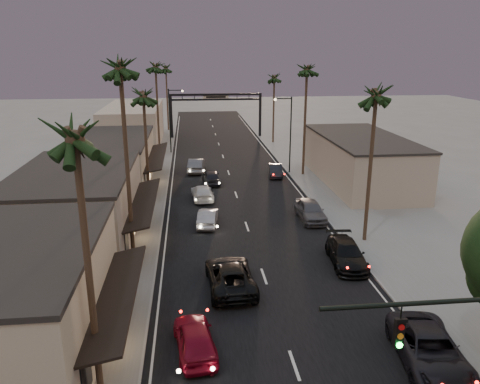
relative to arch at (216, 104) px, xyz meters
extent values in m
plane|color=slate|center=(0.00, -30.00, -5.53)|extent=(200.00, 200.00, 0.00)
cube|color=black|center=(0.00, -25.00, -5.53)|extent=(14.00, 120.00, 0.02)
cube|color=slate|center=(-9.50, -18.00, -5.47)|extent=(5.00, 92.00, 0.12)
cube|color=slate|center=(9.50, -18.00, -5.47)|extent=(5.00, 92.00, 0.12)
cube|color=#B9AC8D|center=(-13.00, -58.00, -2.78)|extent=(8.00, 12.00, 5.50)
cube|color=tan|center=(-13.00, -44.00, -2.78)|extent=(8.00, 14.00, 5.50)
cube|color=#B9AC8D|center=(-13.00, -28.00, -3.03)|extent=(8.00, 16.00, 5.00)
cube|color=tan|center=(-13.00, -5.00, -2.53)|extent=(8.00, 20.00, 6.00)
cube|color=tan|center=(14.00, -30.00, -3.03)|extent=(8.00, 18.00, 5.00)
cylinder|color=black|center=(3.40, -66.00, 1.07)|extent=(8.40, 0.16, 0.16)
cube|color=black|center=(1.80, -66.00, 0.02)|extent=(0.28, 0.22, 1.00)
cube|color=black|center=(-7.40, 0.00, -2.03)|extent=(0.40, 0.40, 7.00)
cube|color=black|center=(7.40, 0.00, -2.03)|extent=(0.40, 0.40, 7.00)
cube|color=black|center=(0.00, 0.00, 1.57)|extent=(15.20, 0.35, 0.35)
cube|color=black|center=(0.00, 0.00, 0.77)|extent=(15.20, 0.30, 0.30)
cube|color=beige|center=(0.00, -0.02, 1.17)|extent=(4.20, 0.12, 1.00)
cylinder|color=black|center=(7.20, -25.00, -1.03)|extent=(0.16, 0.16, 9.00)
cylinder|color=black|center=(6.20, -25.00, 3.27)|extent=(2.00, 0.12, 0.12)
sphere|color=#FFD899|center=(5.30, -25.00, 3.17)|extent=(0.30, 0.30, 0.30)
cylinder|color=black|center=(-7.20, -12.00, -1.03)|extent=(0.16, 0.16, 9.00)
cylinder|color=black|center=(-6.20, -12.00, 3.27)|extent=(2.00, 0.12, 0.12)
sphere|color=#FFD899|center=(-5.30, -12.00, 3.17)|extent=(0.30, 0.30, 0.30)
cylinder|color=#38281C|center=(-8.60, -61.00, -0.03)|extent=(0.28, 0.28, 11.00)
sphere|color=black|center=(-8.60, -61.00, 6.07)|extent=(3.20, 3.20, 3.20)
cylinder|color=#38281C|center=(-8.60, -48.00, 0.97)|extent=(0.28, 0.28, 13.00)
sphere|color=black|center=(-8.60, -48.00, 8.07)|extent=(3.20, 3.20, 3.20)
cylinder|color=#38281C|center=(-8.60, -34.00, -0.53)|extent=(0.28, 0.28, 10.00)
sphere|color=black|center=(-8.60, -34.00, 5.07)|extent=(3.20, 3.20, 3.20)
cylinder|color=#38281C|center=(-8.60, -15.00, 0.47)|extent=(0.28, 0.28, 12.00)
sphere|color=black|center=(-8.60, -15.00, 7.07)|extent=(3.20, 3.20, 3.20)
cylinder|color=#38281C|center=(8.60, -46.00, -0.03)|extent=(0.28, 0.28, 11.00)
sphere|color=black|center=(8.60, -46.00, 6.07)|extent=(3.20, 3.20, 3.20)
cylinder|color=#38281C|center=(8.60, -26.00, 0.47)|extent=(0.28, 0.28, 12.00)
sphere|color=black|center=(8.60, -26.00, 7.07)|extent=(3.20, 3.20, 3.20)
cylinder|color=#38281C|center=(8.60, -6.00, -0.53)|extent=(0.28, 0.28, 10.00)
sphere|color=black|center=(8.60, -6.00, 5.07)|extent=(3.20, 3.20, 3.20)
cylinder|color=#38281C|center=(-8.30, 8.00, -0.03)|extent=(0.28, 0.28, 11.00)
sphere|color=black|center=(-8.30, 8.00, 6.07)|extent=(3.20, 3.20, 3.20)
imported|color=maroon|center=(-4.57, -58.44, -4.77)|extent=(2.35, 4.68, 1.53)
imported|color=black|center=(-2.30, -52.22, -4.71)|extent=(3.01, 6.05, 1.65)
imported|color=#9F9FA4|center=(-3.22, -41.25, -4.84)|extent=(2.00, 4.35, 1.38)
imported|color=silver|center=(-3.44, -34.11, -4.83)|extent=(2.28, 4.94, 1.40)
imported|color=black|center=(-2.28, -28.61, -4.79)|extent=(1.99, 4.45, 1.49)
imported|color=#515257|center=(-3.82, -23.11, -4.71)|extent=(2.24, 5.12, 1.64)
imported|color=black|center=(6.20, -60.63, -4.71)|extent=(3.47, 6.20, 1.64)
imported|color=black|center=(5.87, -49.76, -4.76)|extent=(2.61, 5.51, 1.55)
imported|color=#4D4D52|center=(5.65, -40.91, -4.68)|extent=(2.11, 5.06, 1.71)
imported|color=black|center=(5.29, -26.26, -4.85)|extent=(1.99, 4.32, 1.37)
camera|label=1|loc=(-4.52, -78.08, 8.51)|focal=35.00mm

